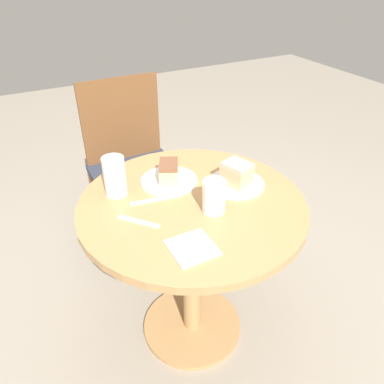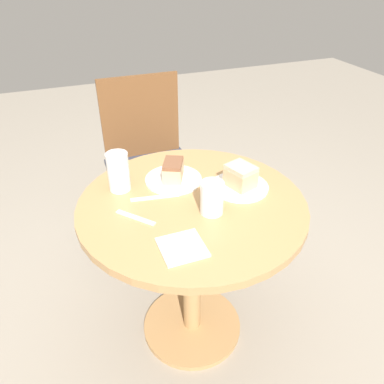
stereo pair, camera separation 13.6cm
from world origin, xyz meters
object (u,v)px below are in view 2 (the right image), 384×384
at_px(plate_far, 240,186).
at_px(glass_water, 119,173).
at_px(chair, 149,158).
at_px(glass_lemonade, 212,199).
at_px(plate_near, 173,179).
at_px(cake_slice_far, 241,176).
at_px(cake_slice_near, 173,170).

xyz_separation_m(plate_far, glass_water, (-0.44, 0.16, 0.06)).
height_order(chair, glass_water, chair).
bearing_deg(chair, glass_lemonade, -90.01).
bearing_deg(glass_water, chair, 66.50).
bearing_deg(glass_water, plate_near, -4.30).
height_order(chair, glass_lemonade, chair).
xyz_separation_m(plate_near, glass_water, (-0.21, 0.02, 0.06)).
xyz_separation_m(chair, glass_lemonade, (-0.01, -0.90, 0.29)).
height_order(chair, plate_near, chair).
distance_m(cake_slice_far, glass_water, 0.46).
xyz_separation_m(plate_far, cake_slice_far, (-0.00, 0.00, 0.05)).
distance_m(cake_slice_far, glass_lemonade, 0.20).
xyz_separation_m(plate_far, cake_slice_near, (-0.22, 0.14, 0.04)).
distance_m(chair, glass_water, 0.75).
distance_m(glass_lemonade, glass_water, 0.38).
xyz_separation_m(cake_slice_near, glass_lemonade, (0.06, -0.25, 0.01)).
relative_size(chair, glass_water, 6.08).
bearing_deg(plate_near, glass_lemonade, -76.99).
relative_size(cake_slice_near, glass_lemonade, 1.06).
bearing_deg(glass_lemonade, chair, 89.67).
xyz_separation_m(chair, plate_far, (0.16, -0.79, 0.24)).
relative_size(plate_far, cake_slice_near, 1.73).
distance_m(plate_far, glass_lemonade, 0.20).
xyz_separation_m(plate_near, cake_slice_near, (-0.00, 0.00, 0.04)).
height_order(chair, cake_slice_far, chair).
relative_size(chair, cake_slice_near, 7.25).
distance_m(chair, cake_slice_near, 0.71).
bearing_deg(plate_near, chair, 84.45).
height_order(cake_slice_near, glass_lemonade, glass_lemonade).
height_order(cake_slice_near, glass_water, glass_water).
bearing_deg(glass_water, glass_lemonade, -44.64).
xyz_separation_m(cake_slice_near, glass_water, (-0.21, 0.02, 0.02)).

